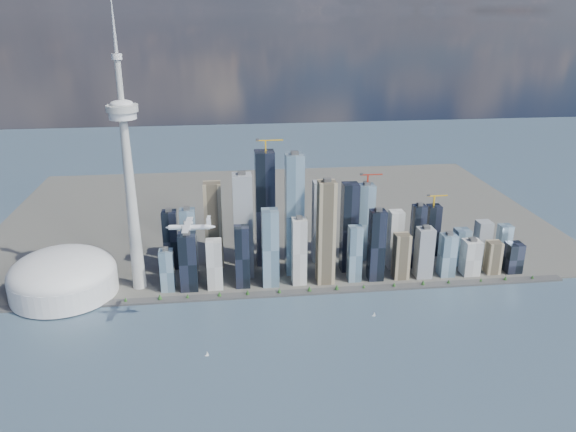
{
  "coord_description": "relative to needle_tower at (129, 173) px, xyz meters",
  "views": [
    {
      "loc": [
        -126.13,
        -712.43,
        516.62
      ],
      "look_at": [
        -10.48,
        260.0,
        157.86
      ],
      "focal_mm": 35.0,
      "sensor_mm": 36.0,
      "label": 1
    }
  ],
  "objects": [
    {
      "name": "needle_tower",
      "position": [
        0.0,
        0.0,
        0.0
      ],
      "size": [
        56.0,
        56.0,
        550.5
      ],
      "color": "#AAAAA4",
      "rests_on": "land"
    },
    {
      "name": "airplane",
      "position": [
        118.25,
        -191.37,
        -36.74
      ],
      "size": [
        78.21,
        69.19,
        19.06
      ],
      "rotation": [
        0.0,
        0.0,
        -0.08
      ],
      "color": "white",
      "rests_on": "ground"
    },
    {
      "name": "shoreline_trees",
      "position": [
        300.0,
        -60.0,
        -227.06
      ],
      "size": [
        960.53,
        7.2,
        8.8
      ],
      "color": "#3F2D1E",
      "rests_on": "seawall"
    },
    {
      "name": "dome_stadium",
      "position": [
        -140.0,
        -10.0,
        -196.4
      ],
      "size": [
        200.0,
        200.0,
        86.0
      ],
      "color": "white",
      "rests_on": "land"
    },
    {
      "name": "land",
      "position": [
        300.0,
        390.0,
        -234.34
      ],
      "size": [
        1400.0,
        900.0,
        3.0
      ],
      "primitive_type": "cube",
      "color": "#4C4C47",
      "rests_on": "ground"
    },
    {
      "name": "skyscraper_cluster",
      "position": [
        359.61,
        26.82,
        -150.79
      ],
      "size": [
        736.0,
        142.0,
        273.04
      ],
      "color": "black",
      "rests_on": "land"
    },
    {
      "name": "seawall",
      "position": [
        300.0,
        -60.0,
        -233.84
      ],
      "size": [
        1100.0,
        22.0,
        4.0
      ],
      "primitive_type": "cube",
      "color": "#383838",
      "rests_on": "ground"
    },
    {
      "name": "sailboat_west",
      "position": [
        135.89,
        -250.76,
        -232.92
      ],
      "size": [
        6.54,
        1.84,
        9.11
      ],
      "rotation": [
        0.0,
        0.0,
        -0.02
      ],
      "color": "white",
      "rests_on": "ground"
    },
    {
      "name": "sailboat_east",
      "position": [
        432.42,
        -161.51,
        -232.86
      ],
      "size": [
        6.66,
        3.35,
        9.28
      ],
      "rotation": [
        0.0,
        0.0,
        -0.29
      ],
      "color": "white",
      "rests_on": "ground"
    },
    {
      "name": "ground",
      "position": [
        300.0,
        -310.0,
        -235.84
      ],
      "size": [
        4000.0,
        4000.0,
        0.0
      ],
      "primitive_type": "plane",
      "color": "#36495F",
      "rests_on": "ground"
    }
  ]
}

